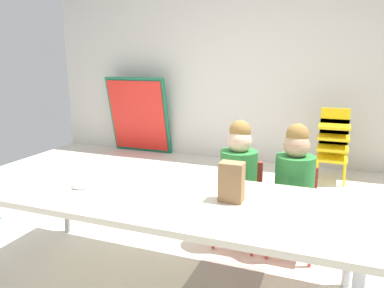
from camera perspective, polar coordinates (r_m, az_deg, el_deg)
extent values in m
cube|color=silver|center=(2.96, -1.15, -14.12)|extent=(5.80, 4.80, 0.02)
cube|color=orange|center=(4.56, -18.16, -4.75)|extent=(0.43, 0.43, 0.00)
cube|color=gray|center=(2.46, 4.99, -20.03)|extent=(0.43, 0.43, 0.00)
cube|color=beige|center=(4.94, 9.58, 13.27)|extent=(5.80, 0.10, 2.76)
cube|color=beige|center=(2.18, -4.10, -8.12)|extent=(2.19, 0.83, 0.04)
cylinder|color=#B2B2B7|center=(3.09, -18.64, -8.03)|extent=(0.05, 0.05, 0.54)
cylinder|color=#B2B2B7|center=(2.45, 22.85, -14.09)|extent=(0.05, 0.05, 0.54)
cube|color=red|center=(2.75, 6.95, -9.35)|extent=(0.32, 0.30, 0.03)
cube|color=red|center=(2.84, 7.78, -5.45)|extent=(0.29, 0.02, 0.30)
cylinder|color=#2D7A38|center=(2.67, 7.08, -4.99)|extent=(0.28, 0.28, 0.38)
sphere|color=beige|center=(2.61, 7.24, 0.46)|extent=(0.17, 0.17, 0.17)
sphere|color=olive|center=(2.60, 7.35, 2.01)|extent=(0.15, 0.15, 0.15)
cylinder|color=red|center=(2.73, 3.26, -12.89)|extent=(0.02, 0.02, 0.28)
cylinder|color=red|center=(2.67, 9.16, -13.69)|extent=(0.02, 0.02, 0.28)
cylinder|color=red|center=(2.96, 4.83, -10.80)|extent=(0.02, 0.02, 0.28)
cylinder|color=red|center=(2.90, 10.25, -11.47)|extent=(0.02, 0.02, 0.28)
cube|color=red|center=(2.69, 15.02, -10.22)|extent=(0.32, 0.30, 0.03)
cube|color=red|center=(2.78, 15.54, -6.20)|extent=(0.29, 0.02, 0.30)
cylinder|color=#2D7A38|center=(2.62, 15.30, -5.78)|extent=(0.34, 0.34, 0.38)
sphere|color=tan|center=(2.55, 15.65, -0.23)|extent=(0.17, 0.17, 0.17)
sphere|color=olive|center=(2.54, 15.78, 1.36)|extent=(0.15, 0.15, 0.15)
cylinder|color=red|center=(2.65, 11.41, -13.96)|extent=(0.02, 0.02, 0.28)
cylinder|color=red|center=(2.63, 17.63, -14.59)|extent=(0.02, 0.02, 0.28)
cylinder|color=red|center=(2.89, 12.32, -11.70)|extent=(0.02, 0.02, 0.28)
cylinder|color=red|center=(2.87, 17.98, -12.25)|extent=(0.02, 0.02, 0.28)
cube|color=yellow|center=(4.39, 20.51, -2.10)|extent=(0.32, 0.30, 0.03)
cube|color=yellow|center=(4.50, 20.63, -0.56)|extent=(0.30, 0.02, 0.18)
cube|color=yellow|center=(4.36, 20.63, -0.58)|extent=(0.32, 0.30, 0.03)
cube|color=yellow|center=(4.48, 20.75, 0.94)|extent=(0.30, 0.02, 0.18)
cube|color=yellow|center=(4.33, 20.76, 0.97)|extent=(0.32, 0.30, 0.03)
cube|color=yellow|center=(4.45, 20.87, 2.45)|extent=(0.30, 0.02, 0.18)
cube|color=yellow|center=(4.31, 20.89, 2.52)|extent=(0.32, 0.30, 0.03)
cube|color=yellow|center=(4.44, 21.00, 3.97)|extent=(0.30, 0.02, 0.18)
cylinder|color=yellow|center=(4.30, 18.48, -4.05)|extent=(0.02, 0.02, 0.26)
cylinder|color=yellow|center=(4.30, 22.21, -4.35)|extent=(0.02, 0.02, 0.26)
cylinder|color=yellow|center=(4.55, 18.64, -3.14)|extent=(0.02, 0.02, 0.26)
cylinder|color=yellow|center=(4.55, 22.17, -3.42)|extent=(0.02, 0.02, 0.26)
cube|color=#19724C|center=(5.38, -8.09, 4.31)|extent=(0.90, 0.28, 1.09)
cube|color=red|center=(5.35, -8.27, 4.26)|extent=(0.83, 0.23, 0.99)
cube|color=#9E754C|center=(2.05, 6.04, -5.77)|extent=(0.13, 0.09, 0.22)
cylinder|color=white|center=(2.35, -16.46, -6.47)|extent=(0.18, 0.18, 0.01)
cylinder|color=white|center=(2.19, -5.08, -7.42)|extent=(0.18, 0.18, 0.01)
torus|color=white|center=(2.35, -16.50, -5.97)|extent=(0.11, 0.11, 0.03)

